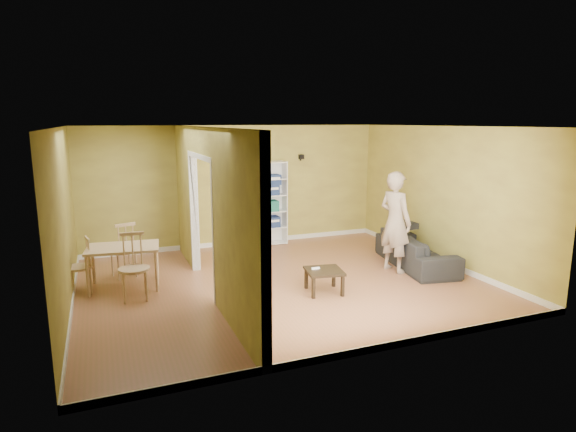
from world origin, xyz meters
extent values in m
plane|color=#9A5E41|center=(0.00, 0.00, 0.00)|extent=(6.50, 6.50, 0.00)
plane|color=white|center=(0.00, 0.00, 2.60)|extent=(6.50, 6.50, 0.00)
plane|color=gold|center=(0.00, 2.75, 1.30)|extent=(6.50, 0.00, 6.50)
plane|color=gold|center=(0.00, -2.75, 1.30)|extent=(6.50, 0.00, 6.50)
plane|color=gold|center=(-3.25, 0.00, 1.30)|extent=(0.00, 5.50, 5.50)
plane|color=gold|center=(3.25, 0.00, 1.30)|extent=(0.00, 5.50, 5.50)
cube|color=black|center=(1.50, 2.69, 1.90)|extent=(0.10, 0.10, 0.10)
imported|color=black|center=(2.70, -0.02, 0.39)|extent=(2.19, 1.23, 0.79)
imported|color=slate|center=(2.14, -0.13, 1.07)|extent=(0.91, 0.79, 2.14)
cube|color=white|center=(0.30, 2.56, 0.91)|extent=(0.02, 0.34, 1.83)
cube|color=white|center=(1.05, 2.56, 0.91)|extent=(0.02, 0.34, 1.83)
cube|color=white|center=(0.67, 2.71, 0.91)|extent=(0.77, 0.02, 1.83)
cube|color=white|center=(0.67, 2.56, 0.02)|extent=(0.73, 0.34, 0.02)
cube|color=white|center=(0.67, 2.56, 0.38)|extent=(0.73, 0.34, 0.02)
cube|color=white|center=(0.67, 2.56, 0.74)|extent=(0.73, 0.34, 0.02)
cube|color=white|center=(0.67, 2.56, 1.09)|extent=(0.73, 0.34, 0.02)
cube|color=white|center=(0.67, 2.56, 1.45)|extent=(0.73, 0.34, 0.02)
cube|color=white|center=(0.67, 2.56, 1.81)|extent=(0.73, 0.34, 0.02)
cube|color=#1D2A4D|center=(0.67, 2.56, 0.50)|extent=(0.45, 0.29, 0.23)
cube|color=#105A43|center=(0.64, 2.56, 0.86)|extent=(0.45, 0.29, 0.23)
cube|color=#141A4A|center=(0.66, 2.56, 1.22)|extent=(0.44, 0.28, 0.22)
cube|color=navy|center=(0.71, 2.56, 1.43)|extent=(0.43, 0.28, 0.22)
cube|color=black|center=(0.47, -0.68, 0.35)|extent=(0.56, 0.56, 0.04)
cube|color=black|center=(0.24, -0.92, 0.17)|extent=(0.05, 0.05, 0.33)
cube|color=black|center=(0.70, -0.92, 0.17)|extent=(0.05, 0.05, 0.33)
cube|color=black|center=(0.24, -0.45, 0.17)|extent=(0.05, 0.05, 0.33)
cube|color=black|center=(0.70, -0.45, 0.17)|extent=(0.05, 0.05, 0.33)
cube|color=white|center=(0.36, -0.59, 0.39)|extent=(0.13, 0.04, 0.03)
cube|color=tan|center=(-2.47, 0.71, 0.68)|extent=(1.12, 0.75, 0.04)
cylinder|color=tan|center=(-2.98, 0.38, 0.33)|extent=(0.05, 0.05, 0.66)
cylinder|color=tan|center=(-1.96, 0.38, 0.33)|extent=(0.05, 0.05, 0.66)
cylinder|color=tan|center=(-2.98, 1.04, 0.33)|extent=(0.05, 0.05, 0.66)
cylinder|color=tan|center=(-1.96, 1.04, 0.33)|extent=(0.05, 0.05, 0.66)
camera|label=1|loc=(-2.73, -7.26, 2.69)|focal=30.00mm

